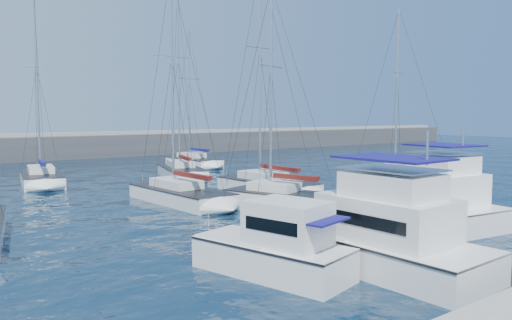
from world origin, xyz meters
TOP-DOWN VIEW (x-y plane):
  - ground at (0.00, 0.00)m, footprint 220.00×220.00m
  - breakwater at (0.00, 52.00)m, footprint 160.00×6.00m
  - motor_yacht_port_outer at (-8.08, -3.36)m, footprint 3.86×6.31m
  - motor_yacht_port_inner at (-4.33, -4.47)m, footprint 3.96×10.32m
  - motor_yacht_stbd_inner at (4.34, -1.17)m, footprint 4.90×8.98m
  - sailboat_mid_b at (-3.80, 12.26)m, footprint 3.74×8.97m
  - sailboat_mid_c at (0.71, 7.35)m, footprint 5.11×7.65m
  - sailboat_mid_d at (3.51, 12.29)m, footprint 3.82×8.68m
  - sailboat_mid_e at (16.15, 9.58)m, footprint 5.27×7.77m
  - sailboat_back_a at (-9.13, 26.88)m, footprint 4.27×8.27m
  - sailboat_back_b at (2.61, 24.19)m, footprint 5.13×8.42m
  - sailboat_back_c at (8.34, 32.16)m, footprint 3.45×7.67m

SIDE VIEW (x-z plane):
  - ground at x=0.00m, z-range 0.00..0.00m
  - sailboat_mid_b at x=-3.80m, z-range -7.23..8.29m
  - sailboat_mid_c at x=0.71m, z-range -6.58..7.64m
  - sailboat_mid_e at x=16.15m, z-range -6.98..8.05m
  - sailboat_back_a at x=-9.13m, z-range -7.39..8.47m
  - sailboat_back_c at x=8.34m, z-range -7.37..8.46m
  - sailboat_mid_d at x=3.51m, z-range -8.16..9.26m
  - sailboat_back_b at x=2.61m, z-range -8.36..9.49m
  - motor_yacht_port_outer at x=-8.08m, z-range -0.66..2.54m
  - breakwater at x=0.00m, z-range -1.17..3.28m
  - motor_yacht_port_inner at x=-4.33m, z-range -1.21..3.48m
  - motor_yacht_stbd_inner at x=4.34m, z-range -1.21..3.48m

